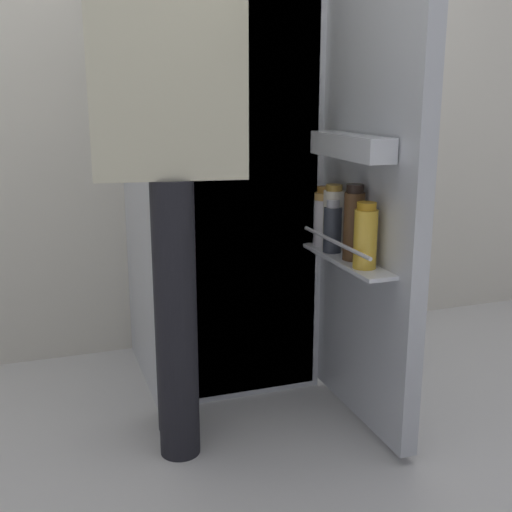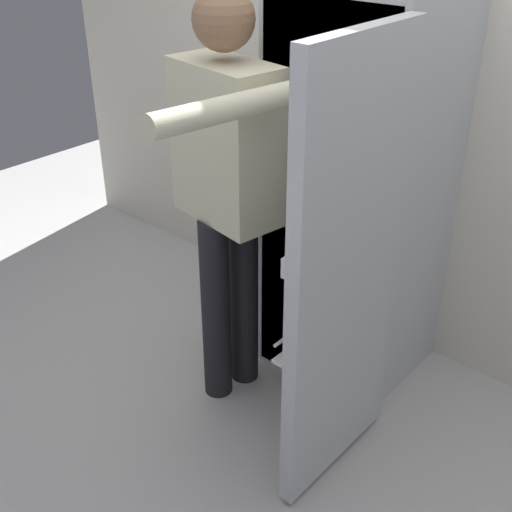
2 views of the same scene
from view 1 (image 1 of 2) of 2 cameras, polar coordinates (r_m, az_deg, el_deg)
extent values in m
plane|color=silver|center=(2.16, 0.80, -15.17)|extent=(6.66, 6.66, 0.00)
cube|color=silver|center=(2.75, -5.87, 20.15)|extent=(4.40, 0.10, 2.69)
cube|color=silver|center=(2.41, -3.62, 8.59)|extent=(0.60, 0.59, 1.65)
cube|color=white|center=(2.13, -1.48, 7.86)|extent=(0.56, 0.01, 1.61)
cube|color=white|center=(2.18, -1.85, 7.33)|extent=(0.52, 0.09, 0.01)
cube|color=silver|center=(2.00, 10.20, 7.19)|extent=(0.06, 0.58, 1.59)
cube|color=white|center=(2.01, 8.00, -0.37)|extent=(0.09, 0.46, 0.01)
cylinder|color=silver|center=(1.98, 7.00, 1.24)|extent=(0.01, 0.44, 0.01)
cube|color=white|center=(1.95, 8.36, 9.57)|extent=(0.09, 0.39, 0.07)
cylinder|color=brown|center=(1.98, 8.62, 2.59)|extent=(0.06, 0.06, 0.21)
cylinder|color=black|center=(1.96, 8.74, 5.92)|extent=(0.05, 0.05, 0.03)
cylinder|color=#333842|center=(2.07, 6.76, 2.31)|extent=(0.06, 0.06, 0.14)
cylinder|color=silver|center=(2.05, 6.83, 4.62)|extent=(0.04, 0.04, 0.02)
cylinder|color=gold|center=(1.89, 9.63, 1.48)|extent=(0.07, 0.07, 0.17)
cylinder|color=#BC8419|center=(1.87, 9.76, 4.37)|extent=(0.06, 0.06, 0.02)
cylinder|color=white|center=(2.15, 5.96, 2.93)|extent=(0.06, 0.06, 0.15)
cylinder|color=#335BB2|center=(2.14, 6.02, 5.21)|extent=(0.05, 0.05, 0.02)
cylinder|color=#EDE5CC|center=(2.09, 6.83, 3.12)|extent=(0.07, 0.07, 0.19)
cylinder|color=#B78933|center=(2.07, 6.92, 6.02)|extent=(0.05, 0.05, 0.02)
cylinder|color=tan|center=(2.16, 6.03, 3.27)|extent=(0.07, 0.07, 0.18)
cylinder|color=#996623|center=(2.14, 6.10, 5.85)|extent=(0.05, 0.05, 0.02)
cylinder|color=#4C7F3D|center=(2.15, -4.70, 8.52)|extent=(0.07, 0.07, 0.09)
cylinder|color=black|center=(2.03, -7.31, -4.46)|extent=(0.12, 0.12, 0.83)
cylinder|color=black|center=(1.89, -7.04, -5.91)|extent=(0.12, 0.12, 0.83)
cube|color=beige|center=(1.85, -7.89, 16.08)|extent=(0.44, 0.28, 0.59)
cylinder|color=beige|center=(2.05, -8.17, 15.25)|extent=(0.08, 0.08, 0.55)
camera|label=2|loc=(2.15, 72.89, 29.39)|focal=46.02mm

